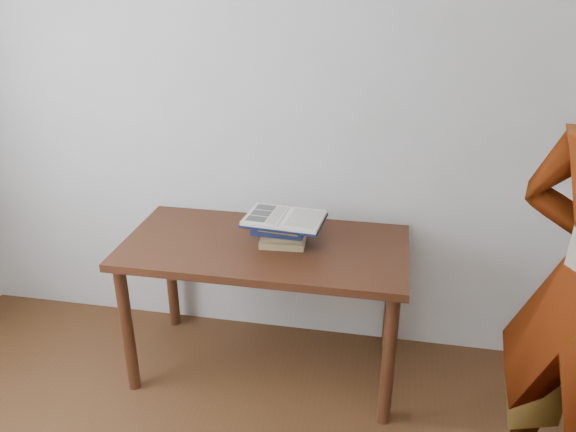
# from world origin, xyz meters

# --- Properties ---
(room_shell) EXTENTS (3.54, 3.54, 2.62)m
(room_shell) POSITION_xyz_m (-0.08, 0.01, 1.63)
(room_shell) COLOR silver
(room_shell) RESTS_ON ground
(desk) EXTENTS (1.37, 0.69, 0.73)m
(desk) POSITION_xyz_m (0.11, 1.38, 0.64)
(desk) COLOR #432410
(desk) RESTS_ON ground
(book_stack) EXTENTS (0.26, 0.20, 0.12)m
(book_stack) POSITION_xyz_m (0.19, 1.40, 0.80)
(book_stack) COLOR #937E4C
(book_stack) RESTS_ON desk
(open_book) EXTENTS (0.39, 0.29, 0.03)m
(open_book) POSITION_xyz_m (0.20, 1.39, 0.87)
(open_book) COLOR black
(open_book) RESTS_ON book_stack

